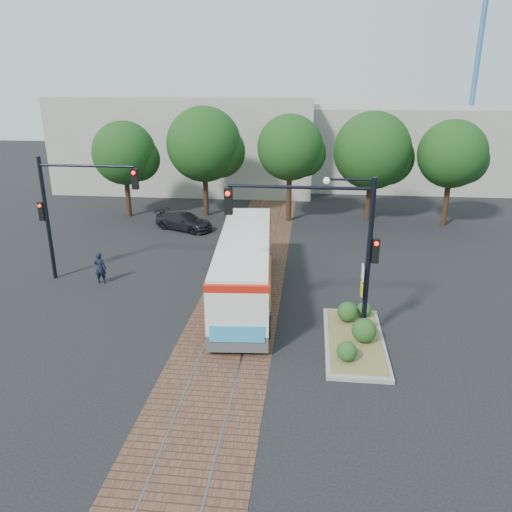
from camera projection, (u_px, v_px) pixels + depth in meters
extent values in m
plane|color=black|center=(232.00, 324.00, 20.08)|extent=(120.00, 120.00, 0.00)
cube|color=brown|center=(245.00, 286.00, 23.83)|extent=(3.60, 40.00, 0.01)
cube|color=slate|center=(229.00, 285.00, 23.90)|extent=(0.06, 40.00, 0.01)
cube|color=slate|center=(260.00, 286.00, 23.75)|extent=(0.06, 40.00, 0.01)
cylinder|color=#382314|center=(128.00, 196.00, 35.63)|extent=(0.36, 0.36, 2.86)
sphere|color=#183C13|center=(124.00, 153.00, 34.61)|extent=(4.40, 4.40, 4.40)
cylinder|color=#382314|center=(206.00, 194.00, 35.77)|extent=(0.36, 0.36, 3.12)
sphere|color=#183C13|center=(204.00, 144.00, 34.60)|extent=(5.20, 5.20, 5.20)
cylinder|color=#382314|center=(289.00, 197.00, 34.35)|extent=(0.36, 0.36, 3.39)
sphere|color=#183C13|center=(290.00, 148.00, 33.24)|extent=(4.40, 4.40, 4.40)
cylinder|color=#382314|center=(368.00, 200.00, 34.62)|extent=(0.36, 0.36, 2.86)
sphere|color=#183C13|center=(372.00, 151.00, 33.49)|extent=(5.20, 5.20, 5.20)
cylinder|color=#382314|center=(446.00, 203.00, 33.31)|extent=(0.36, 0.36, 3.12)
sphere|color=#183C13|center=(452.00, 154.00, 32.24)|extent=(4.40, 4.40, 4.40)
cube|color=#ADA899|center=(192.00, 141.00, 45.81)|extent=(22.00, 12.00, 8.00)
cube|color=#ADA899|center=(411.00, 147.00, 45.78)|extent=(18.00, 10.00, 7.00)
cylinder|color=#3F72B2|center=(474.00, 83.00, 47.07)|extent=(0.50, 0.50, 18.00)
cube|color=#49494B|center=(245.00, 286.00, 22.54)|extent=(3.03, 10.72, 0.62)
cube|color=white|center=(245.00, 263.00, 22.16)|extent=(3.05, 10.72, 1.68)
cube|color=black|center=(245.00, 255.00, 22.32)|extent=(3.02, 9.67, 0.79)
cube|color=red|center=(245.00, 242.00, 21.84)|extent=(3.09, 10.73, 0.26)
cube|color=white|center=(245.00, 238.00, 21.78)|extent=(2.95, 10.37, 0.12)
cube|color=black|center=(237.00, 305.00, 17.18)|extent=(1.41, 0.22, 0.79)
cube|color=#3493D0|center=(237.00, 334.00, 17.39)|extent=(1.94, 0.21, 0.62)
cube|color=orange|center=(270.00, 281.00, 21.47)|extent=(0.37, 3.96, 0.97)
cylinder|color=black|center=(213.00, 326.00, 19.01)|extent=(0.38, 0.90, 0.88)
cylinder|color=black|center=(266.00, 327.00, 18.95)|extent=(0.38, 0.90, 0.88)
cylinder|color=black|center=(229.00, 262.00, 25.74)|extent=(0.38, 0.90, 0.88)
cylinder|color=black|center=(268.00, 262.00, 25.68)|extent=(0.38, 0.90, 0.88)
cube|color=gray|center=(354.00, 341.00, 18.62)|extent=(2.20, 5.20, 0.15)
cube|color=olive|center=(354.00, 339.00, 18.59)|extent=(1.90, 4.80, 0.08)
sphere|color=#1E4719|center=(347.00, 351.00, 17.00)|extent=(0.70, 0.70, 0.70)
sphere|color=#1E4719|center=(364.00, 330.00, 18.20)|extent=(0.90, 0.90, 0.90)
sphere|color=#1E4719|center=(347.00, 311.00, 19.77)|extent=(0.80, 0.80, 0.80)
sphere|color=#1E4719|center=(364.00, 309.00, 20.20)|extent=(0.60, 0.60, 0.60)
cylinder|color=black|center=(368.00, 261.00, 17.73)|extent=(0.18, 0.18, 6.00)
cylinder|color=black|center=(300.00, 187.00, 17.12)|extent=(5.00, 0.12, 0.12)
cube|color=black|center=(228.00, 201.00, 17.57)|extent=(0.28, 0.22, 0.95)
sphere|color=#FF190C|center=(228.00, 194.00, 17.34)|extent=(0.18, 0.18, 0.18)
cube|color=black|center=(375.00, 251.00, 17.58)|extent=(0.26, 0.20, 0.90)
sphere|color=#FF190C|center=(377.00, 244.00, 17.35)|extent=(0.16, 0.16, 0.16)
cube|color=white|center=(363.00, 273.00, 17.77)|extent=(0.04, 0.45, 0.55)
cube|color=yellow|center=(361.00, 289.00, 17.99)|extent=(0.04, 0.45, 0.45)
cylinder|color=black|center=(351.00, 180.00, 16.85)|extent=(1.60, 0.08, 0.08)
sphere|color=silver|center=(327.00, 181.00, 16.95)|extent=(0.24, 0.24, 0.24)
cylinder|color=black|center=(47.00, 220.00, 23.82)|extent=(0.18, 0.18, 6.00)
cylinder|color=black|center=(86.00, 166.00, 22.71)|extent=(4.50, 0.12, 0.12)
cube|color=black|center=(135.00, 179.00, 22.66)|extent=(0.28, 0.22, 0.95)
sphere|color=#FF190C|center=(133.00, 173.00, 22.43)|extent=(0.18, 0.18, 0.18)
cube|color=black|center=(42.00, 211.00, 23.70)|extent=(0.26, 0.20, 0.90)
sphere|color=#FF190C|center=(39.00, 206.00, 23.48)|extent=(0.16, 0.16, 0.16)
imported|color=black|center=(100.00, 268.00, 23.96)|extent=(0.57, 0.38, 1.55)
imported|color=black|center=(184.00, 221.00, 32.65)|extent=(4.32, 3.10, 1.16)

